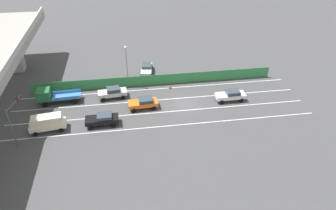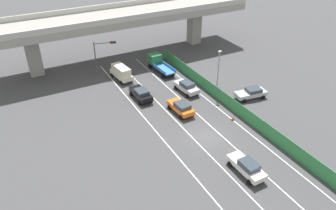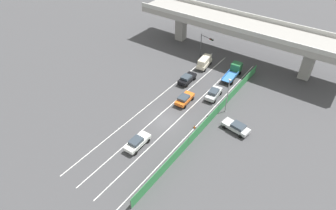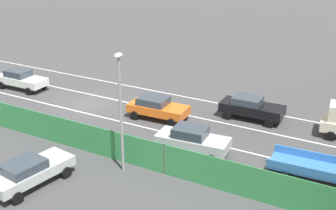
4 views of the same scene
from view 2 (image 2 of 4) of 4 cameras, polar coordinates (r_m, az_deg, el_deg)
ground_plane at (r=41.17m, az=6.78°, el=-5.47°), size 300.00×300.00×0.00m
lane_line_left_edge at (r=41.79m, az=-2.05°, el=-4.58°), size 0.14×43.92×0.01m
lane_line_mid_left at (r=43.08m, az=1.97°, el=-3.33°), size 0.14×43.92×0.01m
lane_line_mid_right at (r=44.59m, az=5.74°, el=-2.15°), size 0.14×43.92×0.01m
lane_line_right_edge at (r=46.30m, az=9.24°, el=-1.04°), size 0.14×43.92×0.01m
elevated_overpass at (r=60.46m, az=-8.17°, el=14.32°), size 48.02×8.91×8.87m
green_fence at (r=46.57m, az=10.69°, el=0.35°), size 0.10×40.02×1.86m
car_taxi_orange at (r=44.95m, az=2.27°, el=-0.34°), size 2.26×4.44×1.60m
car_sedan_silver at (r=49.92m, az=3.19°, el=3.18°), size 2.31×4.59×1.72m
car_van_cream at (r=54.03m, az=-8.04°, el=5.63°), size 2.47×4.93×2.25m
car_hatchback_white at (r=36.37m, az=13.40°, el=-10.26°), size 2.01×4.64×1.65m
car_sedan_black at (r=48.25m, az=-4.67°, el=2.00°), size 2.13×4.57×1.63m
flatbed_truck_blue at (r=56.88m, az=-1.77°, el=7.30°), size 2.54×6.40×2.41m
parked_wagon_silver at (r=49.85m, az=14.14°, el=2.06°), size 4.84×2.58×1.54m
traffic_light at (r=54.99m, az=-11.22°, el=9.00°), size 3.49×1.15×5.76m
street_lamp at (r=48.49m, az=8.67°, el=6.29°), size 0.60×0.36×6.91m
traffic_cone at (r=44.59m, az=11.09°, el=-2.26°), size 0.47×0.47×0.56m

